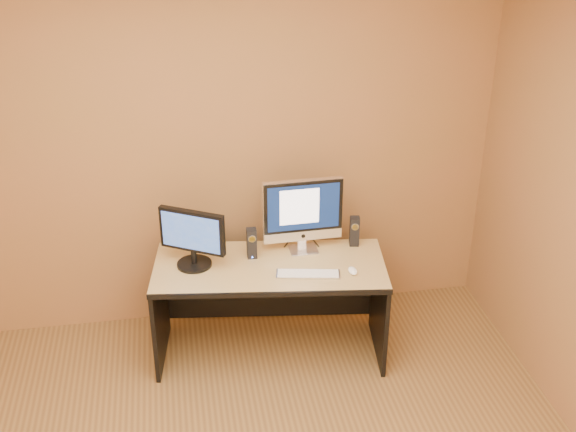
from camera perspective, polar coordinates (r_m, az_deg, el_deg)
The scene contains 10 objects.
walls at distance 2.94m, azimuth -5.10°, elevation -8.52°, with size 4.00×4.00×2.60m, color #8F5C39, non-canonical shape.
desk at distance 4.72m, azimuth -1.42°, elevation -7.41°, with size 1.45×0.64×0.67m, color tan, non-canonical shape.
imac at distance 4.58m, azimuth 1.25°, elevation -0.02°, with size 0.52×0.19×0.50m, color silver, non-canonical shape.
second_monitor at distance 4.48m, azimuth -7.54°, elevation -1.79°, with size 0.44×0.22×0.38m, color black, non-canonical shape.
speaker_left at distance 4.58m, azimuth -2.88°, elevation -2.16°, with size 0.06×0.07×0.20m, color black, non-canonical shape.
speaker_right at distance 4.74m, azimuth 5.27°, elevation -1.20°, with size 0.06×0.07×0.20m, color black, non-canonical shape.
keyboard at distance 4.43m, azimuth 1.60°, elevation -4.59°, with size 0.39×0.11×0.02m, color #B7B7BC.
mouse at distance 4.47m, azimuth 5.13°, elevation -4.32°, with size 0.05×0.09×0.03m, color white.
cable_a at distance 4.82m, azimuth 1.99°, elevation -1.88°, with size 0.01×0.01×0.20m, color black.
cable_b at distance 4.79m, azimuth 0.07°, elevation -2.01°, with size 0.01×0.01×0.16m, color black.
Camera 1 is at (-0.15, -2.39, 3.01)m, focal length 45.00 mm.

